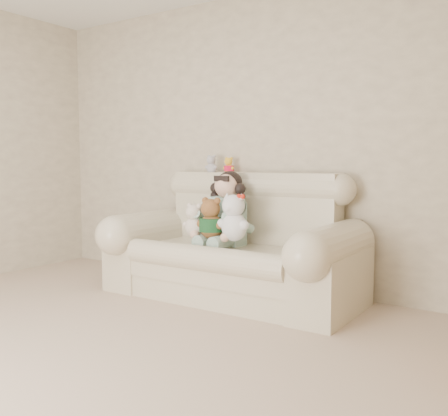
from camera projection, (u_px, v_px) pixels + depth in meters
wall_back at (247, 142)px, 4.60m from camera, size 4.50×0.00×4.50m
sofa at (231, 236)px, 4.17m from camera, size 2.10×0.95×1.03m
seated_child at (227, 207)px, 4.26m from camera, size 0.40×0.48×0.63m
brown_teddy at (211, 214)px, 4.10m from camera, size 0.30×0.27×0.39m
white_cat at (234, 213)px, 3.98m from camera, size 0.33×0.28×0.44m
cream_teddy at (194, 217)px, 4.20m from camera, size 0.23×0.19×0.33m
yellow_mini_bear at (229, 164)px, 4.58m from camera, size 0.12×0.09×0.18m
grey_mini_plush at (212, 163)px, 4.63m from camera, size 0.14×0.12×0.20m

